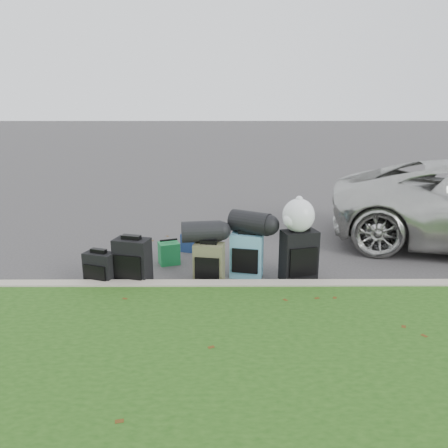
{
  "coord_description": "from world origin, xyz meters",
  "views": [
    {
      "loc": [
        -0.13,
        -5.88,
        2.21
      ],
      "look_at": [
        -0.1,
        0.2,
        0.55
      ],
      "focal_mm": 35.0,
      "sensor_mm": 36.0,
      "label": 1
    }
  ],
  "objects_px": {
    "suitcase_small_black": "(100,270)",
    "suitcase_olive": "(209,263)",
    "suitcase_teal": "(247,255)",
    "tote_navy": "(191,242)",
    "tote_green": "(169,253)",
    "suitcase_large_black_right": "(299,256)",
    "suitcase_large_black_left": "(133,263)"
  },
  "relations": [
    {
      "from": "suitcase_large_black_left",
      "to": "suitcase_teal",
      "type": "bearing_deg",
      "value": 26.8
    },
    {
      "from": "suitcase_teal",
      "to": "tote_navy",
      "type": "distance_m",
      "value": 1.35
    },
    {
      "from": "suitcase_small_black",
      "to": "suitcase_olive",
      "type": "height_order",
      "value": "suitcase_olive"
    },
    {
      "from": "suitcase_small_black",
      "to": "tote_green",
      "type": "relative_size",
      "value": 1.45
    },
    {
      "from": "suitcase_teal",
      "to": "suitcase_large_black_left",
      "type": "bearing_deg",
      "value": -155.48
    },
    {
      "from": "suitcase_olive",
      "to": "tote_green",
      "type": "xyz_separation_m",
      "value": [
        -0.6,
        0.68,
        -0.1
      ]
    },
    {
      "from": "suitcase_small_black",
      "to": "suitcase_large_black_left",
      "type": "bearing_deg",
      "value": 27.38
    },
    {
      "from": "suitcase_large_black_right",
      "to": "tote_green",
      "type": "xyz_separation_m",
      "value": [
        -1.75,
        0.62,
        -0.18
      ]
    },
    {
      "from": "suitcase_large_black_left",
      "to": "suitcase_large_black_right",
      "type": "distance_m",
      "value": 2.11
    },
    {
      "from": "tote_green",
      "to": "suitcase_large_black_right",
      "type": "bearing_deg",
      "value": -39.32
    },
    {
      "from": "suitcase_small_black",
      "to": "suitcase_olive",
      "type": "bearing_deg",
      "value": 27.08
    },
    {
      "from": "suitcase_olive",
      "to": "suitcase_teal",
      "type": "height_order",
      "value": "suitcase_teal"
    },
    {
      "from": "suitcase_large_black_left",
      "to": "tote_navy",
      "type": "xyz_separation_m",
      "value": [
        0.63,
        1.37,
        -0.17
      ]
    },
    {
      "from": "suitcase_olive",
      "to": "tote_navy",
      "type": "height_order",
      "value": "suitcase_olive"
    },
    {
      "from": "suitcase_large_black_left",
      "to": "suitcase_teal",
      "type": "relative_size",
      "value": 1.05
    },
    {
      "from": "suitcase_large_black_right",
      "to": "tote_green",
      "type": "distance_m",
      "value": 1.87
    },
    {
      "from": "suitcase_olive",
      "to": "tote_navy",
      "type": "xyz_separation_m",
      "value": [
        -0.32,
        1.25,
        -0.12
      ]
    },
    {
      "from": "suitcase_olive",
      "to": "suitcase_teal",
      "type": "distance_m",
      "value": 0.53
    },
    {
      "from": "suitcase_large_black_left",
      "to": "suitcase_large_black_right",
      "type": "bearing_deg",
      "value": 19.62
    },
    {
      "from": "suitcase_small_black",
      "to": "suitcase_teal",
      "type": "relative_size",
      "value": 0.78
    },
    {
      "from": "suitcase_large_black_left",
      "to": "suitcase_large_black_right",
      "type": "xyz_separation_m",
      "value": [
        2.11,
        0.18,
        0.02
      ]
    },
    {
      "from": "suitcase_teal",
      "to": "tote_navy",
      "type": "relative_size",
      "value": 2.07
    },
    {
      "from": "suitcase_teal",
      "to": "tote_navy",
      "type": "height_order",
      "value": "suitcase_teal"
    },
    {
      "from": "tote_navy",
      "to": "suitcase_small_black",
      "type": "bearing_deg",
      "value": -107.55
    },
    {
      "from": "suitcase_large_black_right",
      "to": "tote_green",
      "type": "height_order",
      "value": "suitcase_large_black_right"
    },
    {
      "from": "tote_green",
      "to": "suitcase_small_black",
      "type": "bearing_deg",
      "value": -151.28
    },
    {
      "from": "suitcase_large_black_left",
      "to": "suitcase_olive",
      "type": "bearing_deg",
      "value": 21.74
    },
    {
      "from": "tote_navy",
      "to": "tote_green",
      "type": "bearing_deg",
      "value": -97.33
    },
    {
      "from": "suitcase_small_black",
      "to": "suitcase_large_black_left",
      "type": "relative_size",
      "value": 0.74
    },
    {
      "from": "suitcase_teal",
      "to": "tote_navy",
      "type": "bearing_deg",
      "value": 139.84
    },
    {
      "from": "suitcase_large_black_right",
      "to": "tote_navy",
      "type": "bearing_deg",
      "value": 126.21
    },
    {
      "from": "suitcase_large_black_left",
      "to": "tote_green",
      "type": "bearing_deg",
      "value": 80.81
    }
  ]
}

